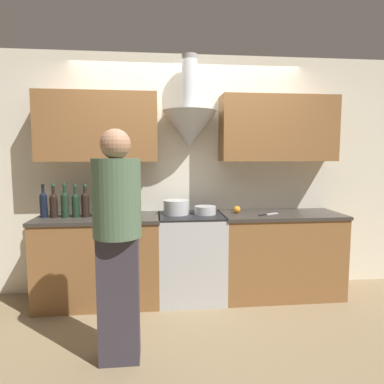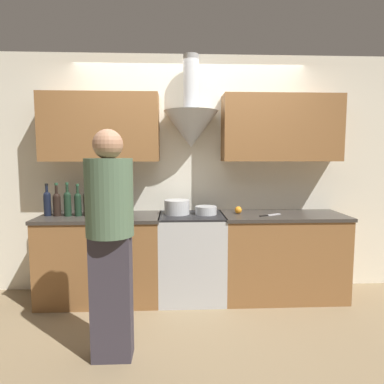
% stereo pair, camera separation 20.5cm
% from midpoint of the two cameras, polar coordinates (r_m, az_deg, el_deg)
% --- Properties ---
extents(ground_plane, '(12.00, 12.00, 0.00)m').
position_cam_midpoint_polar(ground_plane, '(3.54, 1.92, -19.14)').
color(ground_plane, '#847051').
extents(wall_back, '(8.40, 0.58, 2.60)m').
position_cam_midpoint_polar(wall_back, '(3.78, 1.42, 5.57)').
color(wall_back, silver).
rests_on(wall_back, ground_plane).
extents(counter_left, '(1.24, 0.62, 0.90)m').
position_cam_midpoint_polar(counter_left, '(3.73, -13.36, -10.62)').
color(counter_left, brown).
rests_on(counter_left, ground_plane).
extents(counter_right, '(1.28, 0.62, 0.90)m').
position_cam_midpoint_polar(counter_right, '(3.87, 16.24, -10.09)').
color(counter_right, brown).
rests_on(counter_right, ground_plane).
extents(stove_range, '(0.68, 0.60, 0.90)m').
position_cam_midpoint_polar(stove_range, '(3.68, 1.55, -10.65)').
color(stove_range, '#B7BABC').
rests_on(stove_range, ground_plane).
extents(wine_bottle_0, '(0.07, 0.07, 0.33)m').
position_cam_midpoint_polar(wine_bottle_0, '(3.76, -21.56, -1.60)').
color(wine_bottle_0, black).
rests_on(wine_bottle_0, counter_left).
extents(wine_bottle_1, '(0.08, 0.08, 0.34)m').
position_cam_midpoint_polar(wine_bottle_1, '(3.71, -20.15, -1.72)').
color(wine_bottle_1, black).
rests_on(wine_bottle_1, counter_left).
extents(wine_bottle_2, '(0.07, 0.07, 0.34)m').
position_cam_midpoint_polar(wine_bottle_2, '(3.66, -18.54, -1.65)').
color(wine_bottle_2, black).
rests_on(wine_bottle_2, counter_left).
extents(wine_bottle_3, '(0.07, 0.07, 0.33)m').
position_cam_midpoint_polar(wine_bottle_3, '(3.64, -16.97, -1.77)').
color(wine_bottle_3, black).
rests_on(wine_bottle_3, counter_left).
extents(wine_bottle_4, '(0.08, 0.08, 0.33)m').
position_cam_midpoint_polar(wine_bottle_4, '(3.62, -15.53, -1.68)').
color(wine_bottle_4, black).
rests_on(wine_bottle_4, counter_left).
extents(wine_bottle_5, '(0.07, 0.07, 0.35)m').
position_cam_midpoint_polar(wine_bottle_5, '(3.61, -13.94, -1.59)').
color(wine_bottle_5, black).
rests_on(wine_bottle_5, counter_left).
extents(wine_bottle_6, '(0.07, 0.07, 0.32)m').
position_cam_midpoint_polar(wine_bottle_6, '(3.58, -12.33, -1.78)').
color(wine_bottle_6, black).
rests_on(wine_bottle_6, counter_left).
extents(wine_bottle_7, '(0.08, 0.08, 0.33)m').
position_cam_midpoint_polar(wine_bottle_7, '(3.57, -10.67, -1.80)').
color(wine_bottle_7, black).
rests_on(wine_bottle_7, counter_left).
extents(stock_pot, '(0.26, 0.26, 0.15)m').
position_cam_midpoint_polar(stock_pot, '(3.60, -0.90, -2.54)').
color(stock_pot, '#B7BABC').
rests_on(stock_pot, stove_range).
extents(mixing_bowl, '(0.22, 0.22, 0.09)m').
position_cam_midpoint_polar(mixing_bowl, '(3.60, 3.98, -3.07)').
color(mixing_bowl, '#B7BABC').
rests_on(mixing_bowl, stove_range).
extents(orange_fruit, '(0.08, 0.08, 0.08)m').
position_cam_midpoint_polar(orange_fruit, '(3.69, 9.30, -2.98)').
color(orange_fruit, orange).
rests_on(orange_fruit, counter_right).
extents(chefs_knife, '(0.25, 0.16, 0.01)m').
position_cam_midpoint_polar(chefs_knife, '(3.65, 14.46, -3.74)').
color(chefs_knife, silver).
rests_on(chefs_knife, counter_right).
extents(person_foreground_left, '(0.34, 0.34, 1.70)m').
position_cam_midpoint_polar(person_foreground_left, '(2.54, -11.23, -7.03)').
color(person_foreground_left, '#38333D').
rests_on(person_foreground_left, ground_plane).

